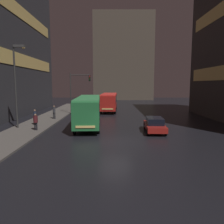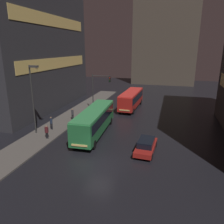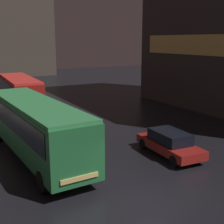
{
  "view_description": "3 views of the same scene",
  "coord_description": "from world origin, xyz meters",
  "px_view_note": "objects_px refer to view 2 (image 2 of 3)",
  "views": [
    {
      "loc": [
        -0.28,
        -17.5,
        4.7
      ],
      "look_at": [
        -0.28,
        7.79,
        1.48
      ],
      "focal_mm": 35.0,
      "sensor_mm": 36.0,
      "label": 1
    },
    {
      "loc": [
        6.08,
        -17.43,
        10.66
      ],
      "look_at": [
        -1.16,
        8.82,
        2.57
      ],
      "focal_mm": 35.0,
      "sensor_mm": 36.0,
      "label": 2
    },
    {
      "loc": [
        -7.22,
        -9.61,
        6.54
      ],
      "look_at": [
        2.14,
        7.42,
        2.03
      ],
      "focal_mm": 50.0,
      "sensor_mm": 36.0,
      "label": 3
    }
  ],
  "objects_px": {
    "car_taxi": "(146,145)",
    "pedestrian_near": "(51,122)",
    "bus_far": "(131,98)",
    "pedestrian_mid": "(72,113)",
    "street_lamp_sidewalk": "(33,90)",
    "pedestrian_far": "(47,131)",
    "bus_near": "(95,119)",
    "traffic_light_main": "(99,87)"
  },
  "relations": [
    {
      "from": "pedestrian_far",
      "to": "street_lamp_sidewalk",
      "type": "bearing_deg",
      "value": -32.8
    },
    {
      "from": "pedestrian_far",
      "to": "traffic_light_main",
      "type": "bearing_deg",
      "value": -102.18
    },
    {
      "from": "pedestrian_far",
      "to": "street_lamp_sidewalk",
      "type": "distance_m",
      "value": 5.17
    },
    {
      "from": "street_lamp_sidewalk",
      "to": "car_taxi",
      "type": "bearing_deg",
      "value": -5.31
    },
    {
      "from": "pedestrian_mid",
      "to": "street_lamp_sidewalk",
      "type": "bearing_deg",
      "value": 130.03
    },
    {
      "from": "bus_far",
      "to": "bus_near",
      "type": "bearing_deg",
      "value": 83.18
    },
    {
      "from": "pedestrian_near",
      "to": "traffic_light_main",
      "type": "height_order",
      "value": "traffic_light_main"
    },
    {
      "from": "bus_far",
      "to": "pedestrian_mid",
      "type": "relative_size",
      "value": 5.56
    },
    {
      "from": "pedestrian_near",
      "to": "car_taxi",
      "type": "bearing_deg",
      "value": -169.18
    },
    {
      "from": "bus_near",
      "to": "pedestrian_mid",
      "type": "relative_size",
      "value": 6.38
    },
    {
      "from": "car_taxi",
      "to": "pedestrian_mid",
      "type": "distance_m",
      "value": 13.99
    },
    {
      "from": "pedestrian_near",
      "to": "pedestrian_mid",
      "type": "bearing_deg",
      "value": -78.95
    },
    {
      "from": "car_taxi",
      "to": "pedestrian_near",
      "type": "bearing_deg",
      "value": -9.59
    },
    {
      "from": "bus_far",
      "to": "pedestrian_mid",
      "type": "bearing_deg",
      "value": 54.59
    },
    {
      "from": "car_taxi",
      "to": "street_lamp_sidewalk",
      "type": "height_order",
      "value": "street_lamp_sidewalk"
    },
    {
      "from": "bus_far",
      "to": "pedestrian_near",
      "type": "bearing_deg",
      "value": 61.53
    },
    {
      "from": "street_lamp_sidewalk",
      "to": "pedestrian_near",
      "type": "bearing_deg",
      "value": 56.84
    },
    {
      "from": "bus_far",
      "to": "car_taxi",
      "type": "height_order",
      "value": "bus_far"
    },
    {
      "from": "bus_far",
      "to": "street_lamp_sidewalk",
      "type": "relative_size",
      "value": 1.14
    },
    {
      "from": "bus_far",
      "to": "car_taxi",
      "type": "bearing_deg",
      "value": 108.2
    },
    {
      "from": "bus_far",
      "to": "street_lamp_sidewalk",
      "type": "distance_m",
      "value": 18.28
    },
    {
      "from": "bus_far",
      "to": "pedestrian_near",
      "type": "xyz_separation_m",
      "value": [
        -8.16,
        -13.69,
        -0.74
      ]
    },
    {
      "from": "pedestrian_mid",
      "to": "street_lamp_sidewalk",
      "type": "height_order",
      "value": "street_lamp_sidewalk"
    },
    {
      "from": "car_taxi",
      "to": "traffic_light_main",
      "type": "height_order",
      "value": "traffic_light_main"
    },
    {
      "from": "pedestrian_mid",
      "to": "pedestrian_far",
      "type": "distance_m",
      "value": 7.28
    },
    {
      "from": "car_taxi",
      "to": "pedestrian_far",
      "type": "distance_m",
      "value": 11.83
    },
    {
      "from": "traffic_light_main",
      "to": "bus_near",
      "type": "bearing_deg",
      "value": -74.33
    },
    {
      "from": "pedestrian_mid",
      "to": "pedestrian_far",
      "type": "bearing_deg",
      "value": 149.35
    },
    {
      "from": "bus_near",
      "to": "pedestrian_mid",
      "type": "xyz_separation_m",
      "value": [
        -5.02,
        4.12,
        -0.85
      ]
    },
    {
      "from": "car_taxi",
      "to": "pedestrian_near",
      "type": "relative_size",
      "value": 2.64
    },
    {
      "from": "bus_far",
      "to": "pedestrian_far",
      "type": "xyz_separation_m",
      "value": [
        -7.1,
        -16.55,
        -0.75
      ]
    },
    {
      "from": "pedestrian_mid",
      "to": "traffic_light_main",
      "type": "relative_size",
      "value": 0.27
    },
    {
      "from": "pedestrian_mid",
      "to": "pedestrian_far",
      "type": "height_order",
      "value": "pedestrian_mid"
    },
    {
      "from": "bus_far",
      "to": "traffic_light_main",
      "type": "relative_size",
      "value": 1.51
    },
    {
      "from": "traffic_light_main",
      "to": "car_taxi",
      "type": "bearing_deg",
      "value": -53.62
    },
    {
      "from": "pedestrian_near",
      "to": "bus_near",
      "type": "bearing_deg",
      "value": -153.53
    },
    {
      "from": "bus_near",
      "to": "car_taxi",
      "type": "xyz_separation_m",
      "value": [
        6.88,
        -3.23,
        -1.28
      ]
    },
    {
      "from": "car_taxi",
      "to": "pedestrian_far",
      "type": "bearing_deg",
      "value": 2.88
    },
    {
      "from": "street_lamp_sidewalk",
      "to": "bus_near",
      "type": "bearing_deg",
      "value": 15.27
    },
    {
      "from": "pedestrian_far",
      "to": "pedestrian_near",
      "type": "bearing_deg",
      "value": -72.35
    },
    {
      "from": "pedestrian_near",
      "to": "street_lamp_sidewalk",
      "type": "relative_size",
      "value": 0.2
    },
    {
      "from": "bus_far",
      "to": "pedestrian_near",
      "type": "distance_m",
      "value": 15.96
    }
  ]
}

